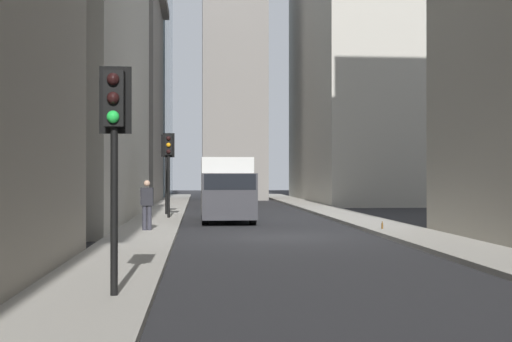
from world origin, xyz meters
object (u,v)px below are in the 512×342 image
pedestrian (147,203)px  discarded_bottle (382,226)px  traffic_light_foreground (114,126)px  traffic_light_far_junction (166,156)px  traffic_light_midblock (169,155)px  sedan_black (219,197)px  delivery_truck (227,189)px

pedestrian → discarded_bottle: bearing=-90.9°
traffic_light_foreground → traffic_light_far_junction: traffic_light_far_junction is taller
traffic_light_midblock → sedan_black: bearing=-12.6°
traffic_light_midblock → discarded_bottle: bearing=-131.3°
sedan_black → discarded_bottle: size_ratio=15.93×
pedestrian → traffic_light_midblock: bearing=-3.8°
delivery_truck → discarded_bottle: delivery_truck is taller
traffic_light_midblock → delivery_truck: bearing=-98.6°
sedan_black → traffic_light_far_junction: (-8.97, 2.84, 2.36)m
delivery_truck → sedan_black: size_ratio=1.50×
traffic_light_foreground → pedestrian: bearing=2.0°
sedan_black → discarded_bottle: (-18.60, -5.31, -0.42)m
traffic_light_midblock → pedestrian: (-6.82, 0.45, -1.86)m
delivery_truck → pedestrian: bearing=154.5°
sedan_black → traffic_light_foreground: traffic_light_foreground is taller
sedan_black → traffic_light_midblock: 12.14m
traffic_light_midblock → discarded_bottle: traffic_light_midblock is taller
delivery_truck → traffic_light_midblock: bearing=81.4°
traffic_light_midblock → discarded_bottle: 10.88m
delivery_truck → traffic_light_midblock: traffic_light_midblock is taller
traffic_light_foreground → discarded_bottle: size_ratio=13.74×
traffic_light_far_junction → traffic_light_foreground: bearing=-179.4°
traffic_light_foreground → sedan_black: bearing=-4.8°
delivery_truck → traffic_light_foreground: bearing=172.2°
traffic_light_midblock → pedestrian: size_ratio=2.19×
traffic_light_far_junction → sedan_black: bearing=-17.6°
discarded_bottle → traffic_light_midblock: bearing=48.7°
delivery_truck → traffic_light_foreground: 19.39m
traffic_light_far_junction → discarded_bottle: (-9.63, -8.15, -2.78)m
sedan_black → traffic_light_far_junction: bearing=162.4°
traffic_light_foreground → traffic_light_far_junction: 22.22m
traffic_light_midblock → traffic_light_far_junction: size_ratio=0.98×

